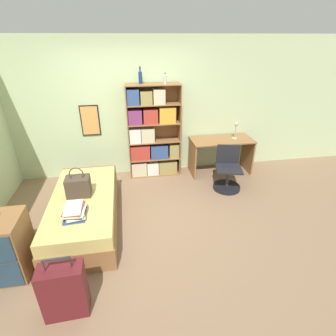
% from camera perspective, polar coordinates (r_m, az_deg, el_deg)
% --- Properties ---
extents(ground_plane, '(14.00, 14.00, 0.00)m').
position_cam_1_polar(ground_plane, '(4.20, -6.74, -10.92)').
color(ground_plane, '#84664C').
extents(wall_back, '(10.00, 0.09, 2.60)m').
position_cam_1_polar(wall_back, '(5.16, -8.74, 12.38)').
color(wall_back, beige).
rests_on(wall_back, ground_plane).
extents(bed, '(0.91, 1.94, 0.50)m').
position_cam_1_polar(bed, '(4.13, -17.62, -8.70)').
color(bed, olive).
rests_on(bed, ground_plane).
extents(handbag, '(0.33, 0.24, 0.44)m').
position_cam_1_polar(handbag, '(3.95, -18.94, -3.75)').
color(handbag, '#47382D').
rests_on(handbag, bed).
extents(book_stack_on_bed, '(0.30, 0.36, 0.14)m').
position_cam_1_polar(book_stack_on_bed, '(3.56, -19.71, -8.92)').
color(book_stack_on_bed, '#334C84').
rests_on(book_stack_on_bed, bed).
extents(suitcase, '(0.43, 0.24, 0.74)m').
position_cam_1_polar(suitcase, '(3.03, -21.65, -23.57)').
color(suitcase, '#5B191E').
rests_on(suitcase, ground_plane).
extents(bookcase, '(1.01, 0.31, 1.80)m').
position_cam_1_polar(bookcase, '(5.12, -3.63, 7.02)').
color(bookcase, olive).
rests_on(bookcase, ground_plane).
extents(bottle_green, '(0.07, 0.07, 0.29)m').
position_cam_1_polar(bottle_green, '(4.90, -6.05, 19.05)').
color(bottle_green, navy).
rests_on(bottle_green, bookcase).
extents(bottle_brown, '(0.06, 0.06, 0.19)m').
position_cam_1_polar(bottle_brown, '(4.87, -0.63, 18.69)').
color(bottle_brown, '#B7BCC1').
rests_on(bottle_brown, bookcase).
extents(desk, '(1.23, 0.59, 0.72)m').
position_cam_1_polar(desk, '(5.43, 11.44, 4.05)').
color(desk, olive).
rests_on(desk, ground_plane).
extents(desk_lamp, '(0.16, 0.11, 0.40)m').
position_cam_1_polar(desk_lamp, '(5.36, 14.79, 8.87)').
color(desk_lamp, '#ADA89E').
rests_on(desk_lamp, desk).
extents(desk_chair, '(0.55, 0.55, 0.79)m').
position_cam_1_polar(desk_chair, '(4.96, 12.79, -1.68)').
color(desk_chair, black).
rests_on(desk_chair, ground_plane).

